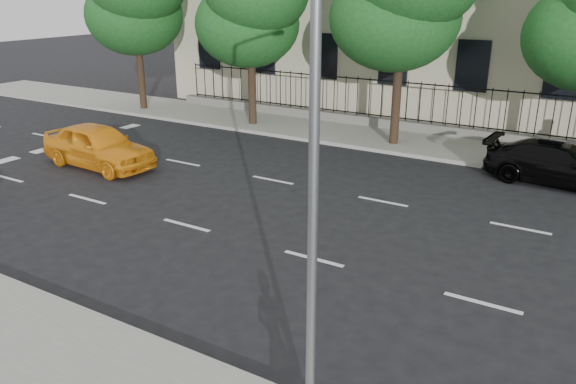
% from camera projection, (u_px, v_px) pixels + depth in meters
% --- Properties ---
extents(ground, '(120.00, 120.00, 0.00)m').
position_uv_depth(ground, '(257.00, 306.00, 11.60)').
color(ground, black).
rests_on(ground, ground).
extents(far_sidewalk, '(60.00, 4.00, 0.15)m').
position_uv_depth(far_sidewalk, '(447.00, 147.00, 22.88)').
color(far_sidewalk, gray).
rests_on(far_sidewalk, ground).
extents(lane_markings, '(49.60, 4.62, 0.01)m').
position_uv_depth(lane_markings, '(352.00, 227.00, 15.43)').
color(lane_markings, silver).
rests_on(lane_markings, ground).
extents(crosswalk, '(0.50, 12.10, 0.01)m').
position_uv_depth(crosswalk, '(25.00, 155.00, 22.02)').
color(crosswalk, silver).
rests_on(crosswalk, ground).
extents(iron_fence, '(30.00, 0.50, 2.20)m').
position_uv_depth(iron_fence, '(459.00, 125.00, 24.06)').
color(iron_fence, slate).
rests_on(iron_fence, far_sidewalk).
extents(street_light, '(0.25, 3.32, 8.05)m').
position_uv_depth(street_light, '(335.00, 74.00, 7.20)').
color(street_light, slate).
rests_on(street_light, near_sidewalk).
extents(yellow_taxi, '(4.75, 2.14, 1.58)m').
position_uv_depth(yellow_taxi, '(98.00, 146.00, 20.36)').
color(yellow_taxi, '#FE9D19').
rests_on(yellow_taxi, ground).
extents(black_sedan, '(4.92, 2.32, 1.39)m').
position_uv_depth(black_sedan, '(560.00, 164.00, 18.54)').
color(black_sedan, black).
rests_on(black_sedan, ground).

